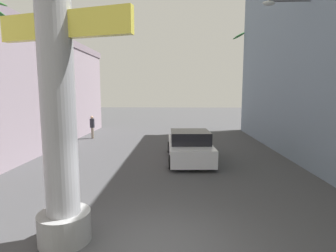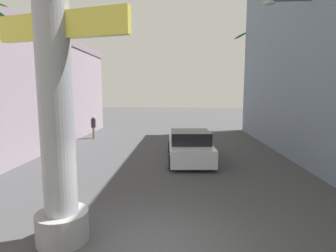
{
  "view_description": "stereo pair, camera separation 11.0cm",
  "coord_description": "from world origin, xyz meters",
  "px_view_note": "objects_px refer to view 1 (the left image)",
  "views": [
    {
      "loc": [
        0.43,
        -5.23,
        3.47
      ],
      "look_at": [
        0.0,
        6.4,
        1.96
      ],
      "focal_mm": 28.0,
      "sensor_mm": 36.0,
      "label": 1
    },
    {
      "loc": [
        0.54,
        -5.22,
        3.47
      ],
      "look_at": [
        0.0,
        6.4,
        1.96
      ],
      "focal_mm": 28.0,
      "sensor_mm": 36.0,
      "label": 2
    }
  ],
  "objects_px": {
    "pedestrian_far_left": "(92,125)",
    "palm_tree_far_right": "(246,71)",
    "street_lamp": "(310,67)",
    "car_lead": "(189,147)",
    "neon_sign_pole": "(55,32)"
  },
  "relations": [
    {
      "from": "street_lamp",
      "to": "car_lead",
      "type": "relative_size",
      "value": 1.62
    },
    {
      "from": "street_lamp",
      "to": "palm_tree_far_right",
      "type": "relative_size",
      "value": 0.86
    },
    {
      "from": "pedestrian_far_left",
      "to": "car_lead",
      "type": "bearing_deg",
      "value": -41.16
    },
    {
      "from": "neon_sign_pole",
      "to": "car_lead",
      "type": "relative_size",
      "value": 2.12
    },
    {
      "from": "neon_sign_pole",
      "to": "pedestrian_far_left",
      "type": "relative_size",
      "value": 5.83
    },
    {
      "from": "pedestrian_far_left",
      "to": "neon_sign_pole",
      "type": "bearing_deg",
      "value": -74.4
    },
    {
      "from": "pedestrian_far_left",
      "to": "palm_tree_far_right",
      "type": "bearing_deg",
      "value": 21.83
    },
    {
      "from": "street_lamp",
      "to": "palm_tree_far_right",
      "type": "height_order",
      "value": "palm_tree_far_right"
    },
    {
      "from": "street_lamp",
      "to": "pedestrian_far_left",
      "type": "bearing_deg",
      "value": 150.58
    },
    {
      "from": "palm_tree_far_right",
      "to": "pedestrian_far_left",
      "type": "height_order",
      "value": "palm_tree_far_right"
    },
    {
      "from": "street_lamp",
      "to": "car_lead",
      "type": "height_order",
      "value": "street_lamp"
    },
    {
      "from": "palm_tree_far_right",
      "to": "car_lead",
      "type": "bearing_deg",
      "value": -116.27
    },
    {
      "from": "pedestrian_far_left",
      "to": "street_lamp",
      "type": "bearing_deg",
      "value": -29.42
    },
    {
      "from": "car_lead",
      "to": "palm_tree_far_right",
      "type": "bearing_deg",
      "value": 63.73
    },
    {
      "from": "palm_tree_far_right",
      "to": "pedestrian_far_left",
      "type": "relative_size",
      "value": 5.16
    }
  ]
}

